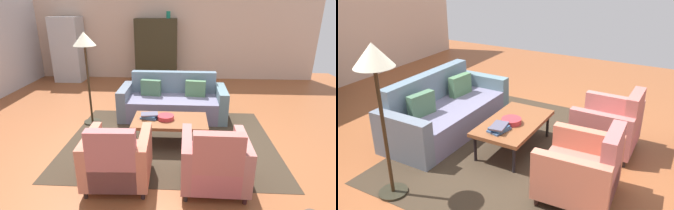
% 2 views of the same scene
% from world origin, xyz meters
% --- Properties ---
extents(ground_plane, '(10.34, 10.34, 0.00)m').
position_xyz_m(ground_plane, '(0.00, 0.00, 0.00)').
color(ground_plane, '#96522D').
extents(area_rug, '(3.40, 2.60, 0.01)m').
position_xyz_m(area_rug, '(0.11, 0.07, 0.00)').
color(area_rug, '#3A2E21').
rests_on(area_rug, ground).
extents(couch, '(2.11, 0.92, 0.86)m').
position_xyz_m(couch, '(0.11, 1.21, 0.29)').
color(couch, slate).
rests_on(couch, ground).
extents(coffee_table, '(1.20, 0.70, 0.41)m').
position_xyz_m(coffee_table, '(0.11, 0.02, 0.38)').
color(coffee_table, black).
rests_on(coffee_table, ground).
extents(armchair_left, '(0.83, 0.83, 0.88)m').
position_xyz_m(armchair_left, '(-0.49, -1.15, 0.34)').
color(armchair_left, '#38221D').
rests_on(armchair_left, ground).
extents(armchair_right, '(0.81, 0.81, 0.88)m').
position_xyz_m(armchair_right, '(0.71, -1.15, 0.34)').
color(armchair_right, '#292814').
rests_on(armchair_right, ground).
extents(fruit_bowl, '(0.27, 0.27, 0.07)m').
position_xyz_m(fruit_bowl, '(0.04, 0.02, 0.45)').
color(fruit_bowl, '#B03039').
rests_on(fruit_bowl, coffee_table).
extents(book_stack, '(0.31, 0.24, 0.08)m').
position_xyz_m(book_stack, '(-0.23, 0.06, 0.45)').
color(book_stack, '#3C5A82').
rests_on(book_stack, coffee_table).
extents(floor_lamp, '(0.40, 0.40, 1.72)m').
position_xyz_m(floor_lamp, '(-1.44, 0.74, 1.44)').
color(floor_lamp, '#2A281C').
rests_on(floor_lamp, ground).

